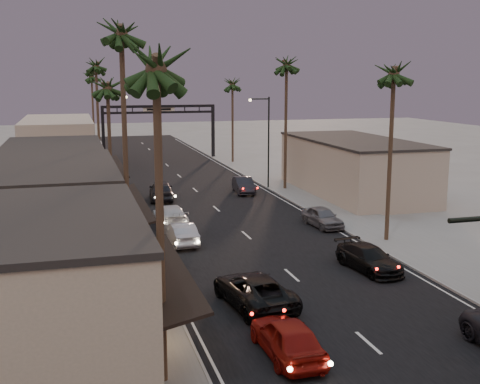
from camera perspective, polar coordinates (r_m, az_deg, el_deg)
ground at (r=53.20m, az=-3.00°, el=-0.94°), size 200.00×200.00×0.00m
road at (r=58.00m, az=-4.08°, el=0.02°), size 14.00×120.00×0.02m
sidewalk_left at (r=63.79m, az=-13.75°, el=0.77°), size 5.00×92.00×0.12m
sidewalk_right at (r=67.08m, az=2.68°, el=1.54°), size 5.00×92.00×0.12m
storefront_near at (r=24.27m, az=-18.91°, el=-9.04°), size 8.00×12.00×5.50m
storefront_mid at (r=37.75m, az=-17.80°, el=-2.00°), size 8.00×14.00×5.50m
storefront_far at (r=53.53m, az=-17.22°, el=1.38°), size 8.00×16.00×5.00m
storefront_dist at (r=76.28m, az=-16.84°, el=4.42°), size 8.00×20.00×6.00m
building_right at (r=57.41m, az=10.75°, el=2.28°), size 8.00×18.00×5.00m
arch at (r=81.82m, az=-7.68°, el=6.96°), size 15.20×0.40×7.27m
streetlight_right at (r=59.02m, az=2.47°, el=5.44°), size 2.13×0.30×9.00m
streetlight_left at (r=69.22m, az=-11.98°, el=5.99°), size 2.13×0.30×9.00m
palm_la at (r=20.07m, az=-8.00°, el=12.71°), size 3.20×3.20×13.20m
palm_lb at (r=33.09m, az=-11.23°, el=15.14°), size 3.20×3.20×15.20m
palm_lc at (r=46.95m, az=-12.48°, el=10.15°), size 3.20×3.20×12.20m
palm_ld at (r=65.95m, az=-13.53°, el=11.88°), size 3.20×3.20×14.20m
palm_ra at (r=40.17m, az=14.42°, el=11.41°), size 3.20×3.20×13.20m
palm_rb at (r=58.40m, az=4.45°, el=12.33°), size 3.20×3.20×14.20m
palm_rc at (r=77.48m, az=-0.72°, el=10.50°), size 3.20×3.20×12.20m
palm_far at (r=88.93m, az=-13.91°, el=10.85°), size 3.20×3.20×13.20m
oncoming_red at (r=24.16m, az=4.51°, el=-13.56°), size 1.98×4.71×1.59m
oncoming_pickup at (r=29.09m, az=1.32°, el=-9.26°), size 3.29×5.91×1.56m
oncoming_silver at (r=39.76m, az=-5.60°, el=-3.91°), size 1.71×4.44×1.44m
oncoming_white at (r=45.05m, az=-6.61°, el=-2.17°), size 2.19×5.15×1.48m
oncoming_dgrey at (r=54.26m, az=-7.48°, el=0.14°), size 2.54×5.24×1.72m
curbside_black at (r=34.96m, az=12.13°, el=-6.18°), size 2.60×5.08×1.41m
curbside_grey at (r=44.52m, az=7.83°, el=-2.37°), size 2.06×4.40×1.46m
curbside_far at (r=57.13m, az=0.34°, el=0.65°), size 2.01×4.70×1.51m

